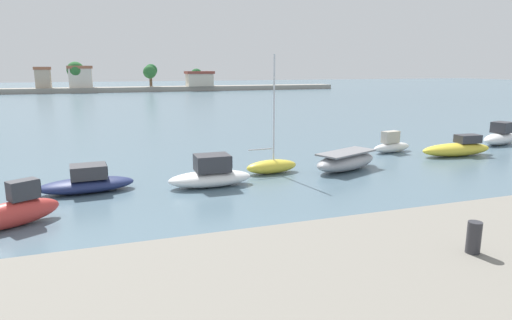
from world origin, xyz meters
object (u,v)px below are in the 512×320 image
moored_boat_7 (458,148)px  moored_boat_5 (346,161)px  moored_boat_1 (14,211)px  moored_boat_6 (391,145)px  mooring_buoy_1 (349,152)px  moored_boat_2 (87,182)px  mooring_bollard (474,237)px  moored_boat_8 (500,136)px  moored_boat_4 (272,165)px  moored_boat_3 (211,175)px

moored_boat_7 → moored_boat_5: bearing=-169.7°
moored_boat_1 → moored_boat_6: (23.88, 8.26, -0.08)m
mooring_buoy_1 → moored_boat_2: bearing=-166.7°
mooring_bollard → moored_boat_1: 16.49m
moored_boat_1 → moored_boat_6: 25.27m
mooring_bollard → moored_boat_8: mooring_bollard is taller
moored_boat_2 → moored_boat_6: moored_boat_6 is taller
moored_boat_8 → moored_boat_1: bearing=176.3°
moored_boat_6 → mooring_buoy_1: 3.43m
moored_boat_6 → moored_boat_1: bearing=-170.4°
mooring_bollard → moored_boat_5: 18.28m
moored_boat_1 → moored_boat_4: (13.00, 5.04, -0.15)m
moored_boat_6 → mooring_buoy_1: size_ratio=9.17×
moored_boat_8 → moored_boat_6: bearing=162.6°
moored_boat_4 → moored_boat_8: 21.72m
mooring_bollard → moored_boat_8: size_ratio=0.14×
moored_boat_6 → moored_boat_8: size_ratio=0.75×
moored_boat_5 → moored_boat_8: size_ratio=1.15×
mooring_bollard → moored_boat_3: bearing=96.5°
moored_boat_2 → moored_boat_5: 15.03m
moored_boat_5 → moored_boat_8: moored_boat_8 is taller
moored_boat_8 → mooring_buoy_1: size_ratio=12.24×
mooring_bollard → moored_boat_4: moored_boat_4 is taller
moored_boat_1 → moored_boat_7: moored_boat_1 is taller
moored_boat_3 → moored_boat_4: 4.50m
moored_boat_8 → mooring_buoy_1: 14.03m
moored_boat_3 → moored_boat_6: bearing=18.6°
moored_boat_4 → mooring_buoy_1: 8.27m
mooring_buoy_1 → moored_boat_6: bearing=-5.1°
mooring_bollard → moored_boat_1: (-10.63, 12.41, -2.21)m
moored_boat_8 → mooring_bollard: bearing=-156.3°
moored_boat_4 → moored_boat_5: 4.72m
moored_boat_5 → moored_boat_8: bearing=-9.9°
moored_boat_2 → moored_boat_8: moored_boat_8 is taller
moored_boat_7 → moored_boat_8: moored_boat_8 is taller
moored_boat_1 → mooring_buoy_1: (20.48, 8.57, -0.43)m
moored_boat_5 → moored_boat_3: bearing=163.5°
moored_boat_7 → mooring_buoy_1: bearing=160.1°
moored_boat_6 → moored_boat_8: moored_boat_8 is taller
moored_boat_3 → mooring_bollard: bearing=-83.1°
mooring_bollard → moored_boat_1: bearing=130.6°
moored_boat_1 → mooring_buoy_1: moored_boat_1 is taller
moored_boat_2 → moored_boat_3: size_ratio=1.06×
mooring_bollard → mooring_buoy_1: size_ratio=1.71×
mooring_bollard → moored_boat_5: size_ratio=0.12×
moored_boat_2 → moored_boat_7: 24.97m
moored_boat_1 → moored_boat_8: size_ratio=0.79×
mooring_bollard → moored_boat_7: mooring_bollard is taller
moored_boat_7 → mooring_buoy_1: size_ratio=14.50×
moored_boat_2 → mooring_buoy_1: size_ratio=12.27×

